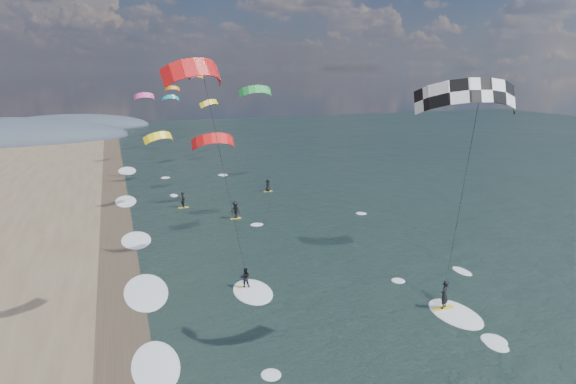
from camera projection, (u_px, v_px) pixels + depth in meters
name	position (u px, v px, depth m)	size (l,w,h in m)	color
wet_sand_strip	(122.00, 332.00, 27.98)	(3.00, 240.00, 0.00)	#382D23
kitesurfer_near_a	(474.00, 144.00, 22.25)	(8.07, 8.94, 15.02)	gold
kitesurfer_near_b	(222.00, 162.00, 26.81)	(6.82, 8.56, 15.88)	gold
far_kitesurfers	(234.00, 201.00, 52.45)	(12.09, 10.66, 1.83)	gold
bg_kite_field	(190.00, 94.00, 69.32)	(13.86, 75.80, 7.86)	#D83F8C
shoreline_surf	(139.00, 294.00, 32.70)	(2.40, 79.40, 0.11)	white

